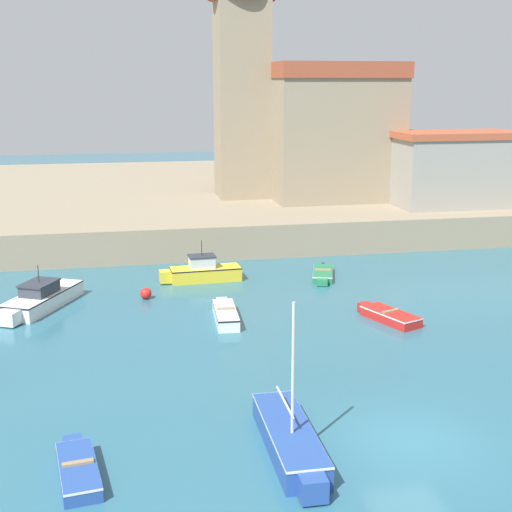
% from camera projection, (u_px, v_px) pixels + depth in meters
% --- Properties ---
extents(ground_plane, '(200.00, 200.00, 0.00)m').
position_uv_depth(ground_plane, '(411.00, 441.00, 23.33)').
color(ground_plane, '#2D667A').
extents(quay_seawall, '(120.00, 40.00, 2.26)m').
position_uv_depth(quay_seawall, '(217.00, 196.00, 65.86)').
color(quay_seawall, gray).
rests_on(quay_seawall, ground).
extents(dinghy_green_0, '(2.07, 3.91, 0.50)m').
position_uv_depth(dinghy_green_0, '(323.00, 274.00, 42.70)').
color(dinghy_green_0, '#237A4C').
rests_on(dinghy_green_0, ground).
extents(dinghy_red_3, '(2.32, 3.77, 0.58)m').
position_uv_depth(dinghy_red_3, '(389.00, 315.00, 34.97)').
color(dinghy_red_3, red).
rests_on(dinghy_red_3, ground).
extents(dinghy_white_4, '(1.24, 4.08, 0.67)m').
position_uv_depth(dinghy_white_4, '(225.00, 314.00, 35.02)').
color(dinghy_white_4, white).
rests_on(dinghy_white_4, ground).
extents(motorboat_white_5, '(3.99, 6.12, 2.32)m').
position_uv_depth(motorboat_white_5, '(41.00, 298.00, 36.88)').
color(motorboat_white_5, white).
rests_on(motorboat_white_5, ground).
extents(motorboat_yellow_6, '(4.82, 1.67, 2.44)m').
position_uv_depth(motorboat_yellow_6, '(203.00, 271.00, 41.95)').
color(motorboat_yellow_6, yellow).
rests_on(motorboat_yellow_6, ground).
extents(dinghy_blue_7, '(1.50, 3.64, 0.55)m').
position_uv_depth(dinghy_blue_7, '(78.00, 469.00, 21.14)').
color(dinghy_blue_7, '#284C9E').
rests_on(dinghy_blue_7, ground).
extents(sailboat_blue_8, '(1.47, 5.88, 5.07)m').
position_uv_depth(sailboat_blue_8, '(290.00, 439.00, 22.49)').
color(sailboat_blue_8, '#284C9E').
rests_on(sailboat_blue_8, ground).
extents(mooring_buoy, '(0.62, 0.62, 0.62)m').
position_uv_depth(mooring_buoy, '(146.00, 293.00, 38.48)').
color(mooring_buoy, red).
rests_on(mooring_buoy, ground).
extents(church, '(14.54, 17.24, 17.27)m').
position_uv_depth(church, '(306.00, 121.00, 60.44)').
color(church, gray).
rests_on(church, quay_seawall).
extents(harbor_shed_near_wharf, '(9.32, 5.09, 5.58)m').
position_uv_depth(harbor_shed_near_wharf, '(455.00, 169.00, 53.58)').
color(harbor_shed_near_wharf, gray).
rests_on(harbor_shed_near_wharf, quay_seawall).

